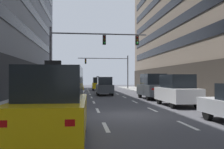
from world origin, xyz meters
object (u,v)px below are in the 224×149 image
(car_driving_0, at_px, (105,86))
(traffic_signal_0, at_px, (85,48))
(car_parked_2, at_px, (177,90))
(taxi_driving_1, at_px, (98,84))
(traffic_signal_1, at_px, (112,66))
(car_parked_3, at_px, (153,86))
(pedestrian_0, at_px, (185,85))
(taxi_driving_2, at_px, (53,105))
(taxi_driving_3, at_px, (75,88))
(car_driving_4, at_px, (71,94))

(car_driving_0, distance_m, traffic_signal_0, 6.94)
(car_parked_2, bearing_deg, car_driving_0, 108.45)
(taxi_driving_1, xyz_separation_m, traffic_signal_1, (2.59, 3.00, 3.04))
(car_driving_0, xyz_separation_m, traffic_signal_1, (2.56, 14.78, 3.05))
(traffic_signal_1, bearing_deg, car_parked_3, -86.41)
(pedestrian_0, bearing_deg, taxi_driving_2, -122.86)
(traffic_signal_1, bearing_deg, taxi_driving_1, -130.83)
(car_driving_0, relative_size, taxi_driving_3, 0.89)
(traffic_signal_0, xyz_separation_m, pedestrian_0, (10.32, 2.82, -3.41))
(taxi_driving_1, relative_size, taxi_driving_2, 0.92)
(traffic_signal_1, bearing_deg, car_parked_2, -87.20)
(car_driving_4, xyz_separation_m, pedestrian_0, (11.36, 7.72, 0.35))
(pedestrian_0, bearing_deg, car_driving_0, 161.35)
(car_driving_0, xyz_separation_m, car_driving_4, (-3.23, -10.46, -0.23))
(car_parked_2, bearing_deg, traffic_signal_1, 92.80)
(taxi_driving_2, bearing_deg, taxi_driving_3, 89.98)
(car_driving_0, xyz_separation_m, taxi_driving_3, (-3.27, -0.47, -0.14))
(car_driving_0, bearing_deg, pedestrian_0, -18.65)
(car_driving_0, height_order, car_parked_2, car_parked_2)
(taxi_driving_3, bearing_deg, pedestrian_0, -11.30)
(taxi_driving_1, height_order, car_parked_2, taxi_driving_1)
(taxi_driving_2, distance_m, traffic_signal_0, 15.29)
(taxi_driving_3, relative_size, car_parked_2, 1.07)
(pedestrian_0, bearing_deg, taxi_driving_1, 119.36)
(taxi_driving_3, height_order, car_parked_2, car_parked_2)
(car_parked_3, xyz_separation_m, traffic_signal_1, (-1.29, 20.55, 2.92))
(car_parked_2, relative_size, pedestrian_0, 2.58)
(taxi_driving_2, relative_size, car_driving_4, 1.07)
(taxi_driving_1, distance_m, traffic_signal_1, 5.00)
(car_driving_4, relative_size, car_parked_3, 0.91)
(taxi_driving_2, relative_size, traffic_signal_0, 0.53)
(taxi_driving_3, distance_m, car_driving_4, 9.99)
(taxi_driving_3, bearing_deg, taxi_driving_2, -90.02)
(taxi_driving_3, bearing_deg, car_driving_4, -89.75)
(taxi_driving_1, bearing_deg, car_driving_4, -98.17)
(car_driving_4, xyz_separation_m, car_parked_2, (7.08, -1.07, 0.28))
(car_parked_3, bearing_deg, car_parked_2, -90.00)
(taxi_driving_1, bearing_deg, traffic_signal_1, 49.17)
(car_parked_3, xyz_separation_m, traffic_signal_0, (-6.04, 0.21, 3.41))
(taxi_driving_1, xyz_separation_m, taxi_driving_3, (-3.24, -12.25, -0.15))
(car_driving_4, height_order, traffic_signal_0, traffic_signal_0)
(car_parked_2, bearing_deg, car_parked_3, 90.00)
(traffic_signal_0, bearing_deg, taxi_driving_1, 82.93)
(car_parked_2, xyz_separation_m, car_parked_3, (-0.00, 5.77, 0.08))
(car_parked_3, bearing_deg, car_driving_0, 123.71)
(car_driving_4, distance_m, car_parked_2, 7.16)
(taxi_driving_3, xyz_separation_m, traffic_signal_0, (1.09, -5.10, 3.67))
(taxi_driving_1, bearing_deg, traffic_signal_0, -97.07)
(taxi_driving_2, distance_m, pedestrian_0, 21.04)
(car_parked_2, distance_m, traffic_signal_1, 26.52)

